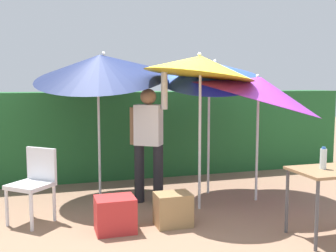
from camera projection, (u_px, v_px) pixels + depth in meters
ground_plane at (175, 212)px, 5.26m from camera, size 24.00×24.00×0.00m
hedge_row at (137, 134)px, 7.31m from camera, size 8.00×0.70×1.52m
umbrella_rainbow at (101, 66)px, 5.76m from camera, size 1.98×1.93×2.40m
umbrella_orange at (200, 66)px, 5.21m from camera, size 1.47×1.45×2.12m
umbrella_yellow at (258, 89)px, 5.67m from camera, size 1.94×1.89×2.08m
umbrella_navy at (212, 72)px, 5.96m from camera, size 1.60×1.55×2.27m
person_vendor at (149, 137)px, 5.58m from camera, size 0.51×0.38×1.88m
chair_plastic at (34, 180)px, 4.85m from camera, size 0.62×0.62×0.89m
cooler_box at (115, 214)px, 4.55m from camera, size 0.44×0.36×0.40m
crate_cardboard at (173, 209)px, 4.75m from camera, size 0.42×0.32×0.39m
folding_table at (331, 178)px, 4.33m from camera, size 0.80×0.60×0.76m
bottle_water at (323, 159)px, 4.32m from camera, size 0.07×0.07×0.24m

